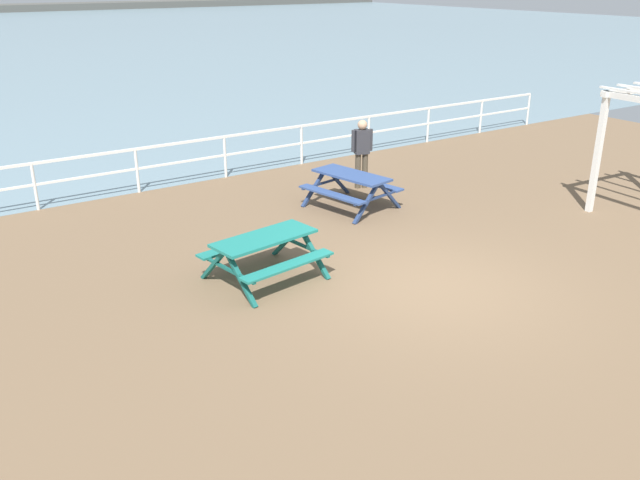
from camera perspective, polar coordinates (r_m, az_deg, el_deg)
ground_plane at (r=11.45m, az=9.55°, el=-4.32°), size 30.00×24.00×0.20m
seaward_railing at (r=17.25m, az=-8.12°, el=7.75°), size 23.07×0.07×1.08m
picnic_table_near_right at (r=11.32m, az=-4.73°, el=-0.60°), size 2.00×1.76×0.80m
picnic_table_mid_centre at (r=14.84m, az=2.67°, el=4.93°), size 1.83×2.06×0.80m
visitor at (r=16.20m, az=3.58°, el=7.69°), size 0.51×0.31×1.66m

